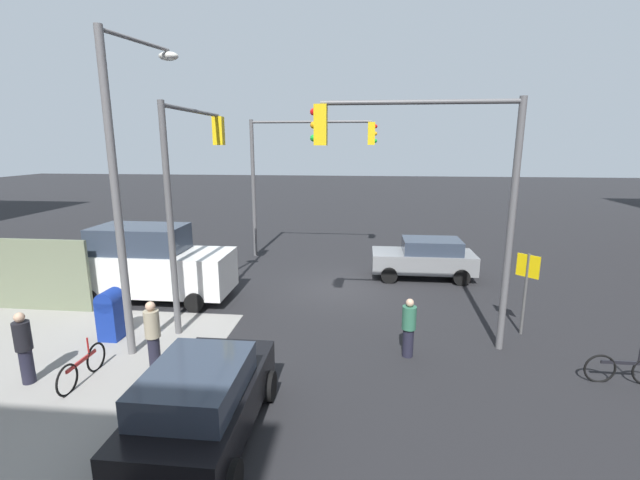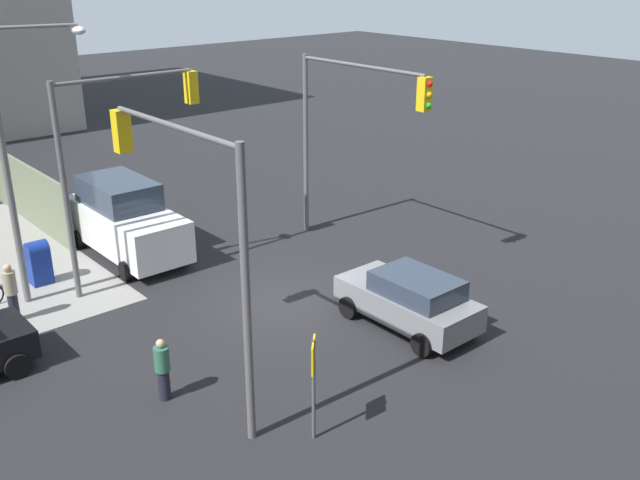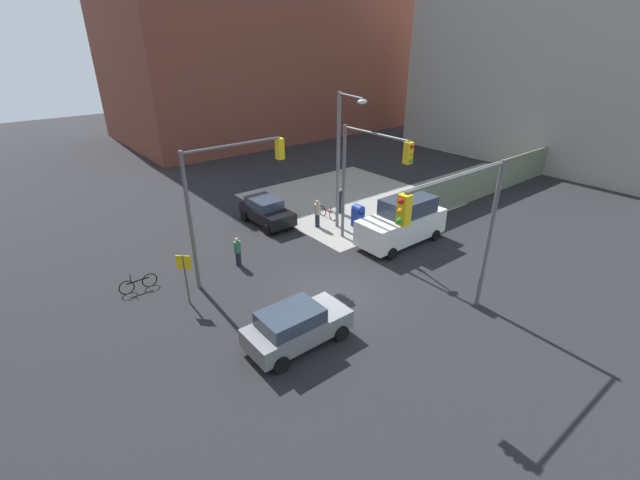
{
  "view_description": "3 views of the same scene",
  "coord_description": "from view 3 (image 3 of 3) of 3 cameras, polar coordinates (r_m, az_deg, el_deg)",
  "views": [
    {
      "loc": [
        -0.79,
        15.56,
        5.38
      ],
      "look_at": [
        0.77,
        0.54,
        1.99
      ],
      "focal_mm": 24.0,
      "sensor_mm": 36.0,
      "label": 1
    },
    {
      "loc": [
        -15.09,
        11.68,
        9.62
      ],
      "look_at": [
        -1.01,
        -0.44,
        2.24
      ],
      "focal_mm": 40.0,
      "sensor_mm": 36.0,
      "label": 2
    },
    {
      "loc": [
        -10.82,
        -12.52,
        10.77
      ],
      "look_at": [
        0.45,
        1.56,
        2.08
      ],
      "focal_mm": 24.0,
      "sensor_mm": 36.0,
      "label": 3
    }
  ],
  "objects": [
    {
      "name": "ground_plane",
      "position": [
        19.74,
        1.82,
        -7.34
      ],
      "size": [
        120.0,
        120.0,
        0.0
      ],
      "primitive_type": "plane",
      "color": "black"
    },
    {
      "name": "traffic_signal_nw_corner",
      "position": [
        19.91,
        -12.17,
        7.13
      ],
      "size": [
        5.2,
        0.36,
        6.5
      ],
      "color": "#59595B",
      "rests_on": "ground"
    },
    {
      "name": "sedan_black",
      "position": [
        26.88,
        -7.15,
        3.84
      ],
      "size": [
        2.02,
        3.9,
        1.62
      ],
      "color": "black",
      "rests_on": "ground"
    },
    {
      "name": "sidewalk_corner",
      "position": [
        31.17,
        3.73,
        5.47
      ],
      "size": [
        12.0,
        12.0,
        0.01
      ],
      "primitive_type": "cube",
      "color": "gray",
      "rests_on": "ground"
    },
    {
      "name": "traffic_signal_ne_corner",
      "position": [
        22.48,
        6.3,
        9.6
      ],
      "size": [
        0.36,
        4.74,
        6.5
      ],
      "color": "#59595B",
      "rests_on": "ground"
    },
    {
      "name": "van_white_delivery",
      "position": [
        24.47,
        10.97,
        2.42
      ],
      "size": [
        5.4,
        2.32,
        2.62
      ],
      "color": "white",
      "rests_on": "ground"
    },
    {
      "name": "bicycle_at_crosswalk",
      "position": [
        21.63,
        -23.08,
        -5.37
      ],
      "size": [
        1.75,
        0.05,
        0.97
      ],
      "color": "black",
      "rests_on": "ground"
    },
    {
      "name": "pedestrian_waiting",
      "position": [
        28.37,
        2.65,
        5.33
      ],
      "size": [
        0.36,
        0.36,
        1.72
      ],
      "rotation": [
        0.0,
        0.0,
        0.82
      ],
      "color": "black",
      "rests_on": "ground"
    },
    {
      "name": "sedan_gray",
      "position": [
        16.48,
        -3.2,
        -11.35
      ],
      "size": [
        4.1,
        2.02,
        1.62
      ],
      "color": "slate",
      "rests_on": "ground"
    },
    {
      "name": "pedestrian_walking_north",
      "position": [
        26.16,
        -0.36,
        3.59
      ],
      "size": [
        0.36,
        0.36,
        1.74
      ],
      "rotation": [
        0.0,
        0.0,
        4.49
      ],
      "color": "#9E937A",
      "rests_on": "ground"
    },
    {
      "name": "building_warehouse_north",
      "position": [
        54.46,
        -8.09,
        24.15
      ],
      "size": [
        32.0,
        18.0,
        18.98
      ],
      "color": "brown",
      "rests_on": "ground"
    },
    {
      "name": "street_lamp_corner",
      "position": [
        24.77,
        2.87,
        11.51
      ],
      "size": [
        0.91,
        2.62,
        8.0
      ],
      "color": "slate",
      "rests_on": "ground"
    },
    {
      "name": "smokestack",
      "position": [
        58.45,
        5.01,
        23.47
      ],
      "size": [
        1.8,
        1.8,
        17.13
      ],
      "primitive_type": "cylinder",
      "color": "brown",
      "rests_on": "ground"
    },
    {
      "name": "traffic_signal_se_corner",
      "position": [
        16.49,
        18.31,
        2.61
      ],
      "size": [
        5.91,
        0.36,
        6.5
      ],
      "color": "#59595B",
      "rests_on": "ground"
    },
    {
      "name": "pedestrian_crossing",
      "position": [
        22.16,
        -10.9,
        -1.49
      ],
      "size": [
        0.36,
        0.36,
        1.57
      ],
      "rotation": [
        0.0,
        0.0,
        5.41
      ],
      "color": "#2D664C",
      "rests_on": "ground"
    },
    {
      "name": "building_loft_east",
      "position": [
        50.65,
        31.28,
        21.35
      ],
      "size": [
        20.0,
        24.0,
        19.77
      ],
      "color": "#9E9B93",
      "rests_on": "ground"
    },
    {
      "name": "mailbox_blue",
      "position": [
        26.4,
        5.09,
        3.34
      ],
      "size": [
        0.56,
        0.64,
        1.43
      ],
      "color": "navy",
      "rests_on": "ground"
    },
    {
      "name": "warning_sign_two_way",
      "position": [
        19.23,
        -17.57,
        -3.94
      ],
      "size": [
        0.48,
        0.48,
        2.4
      ],
      "color": "#4C4C4C",
      "rests_on": "ground"
    },
    {
      "name": "bicycle_leaning_on_fence",
      "position": [
        27.69,
        1.02,
        3.61
      ],
      "size": [
        0.05,
        1.75,
        0.97
      ],
      "color": "black",
      "rests_on": "ground"
    },
    {
      "name": "construction_fence",
      "position": [
        34.3,
        22.07,
        7.64
      ],
      "size": [
        20.26,
        0.12,
        2.4
      ],
      "primitive_type": "cube",
      "color": "slate",
      "rests_on": "ground"
    }
  ]
}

